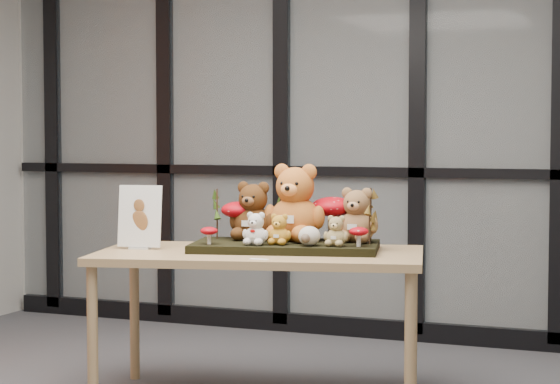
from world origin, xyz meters
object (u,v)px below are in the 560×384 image
at_px(bear_white_bow, 256,227).
at_px(bear_beige_small, 336,229).
at_px(bear_small_yellow, 279,228).
at_px(sign_holder, 140,219).
at_px(mushroom_back_left, 240,218).
at_px(mushroom_front_right, 359,236).
at_px(bear_tan_back, 357,212).
at_px(display_table, 260,265).
at_px(mushroom_back_right, 333,216).
at_px(plush_cream_hedgehog, 309,235).
at_px(mushroom_front_left, 209,235).
at_px(diorama_tray, 285,246).
at_px(bear_pooh_yellow, 295,199).
at_px(bear_brown_medium, 253,208).

distance_m(bear_white_bow, bear_beige_small, 0.38).
xyz_separation_m(bear_small_yellow, sign_holder, (-0.69, -0.11, 0.03)).
height_order(mushroom_back_left, mushroom_front_right, mushroom_back_left).
xyz_separation_m(bear_tan_back, mushroom_back_left, (-0.59, -0.07, -0.04)).
distance_m(display_table, mushroom_back_right, 0.45).
bearing_deg(mushroom_front_right, sign_holder, -171.16).
bearing_deg(mushroom_front_right, plush_cream_hedgehog, -165.40).
bearing_deg(sign_holder, bear_tan_back, 10.25).
bearing_deg(mushroom_back_left, mushroom_front_left, -95.81).
height_order(mushroom_front_left, sign_holder, sign_holder).
height_order(diorama_tray, bear_pooh_yellow, bear_pooh_yellow).
xyz_separation_m(bear_pooh_yellow, sign_holder, (-0.70, -0.29, -0.10)).
bearing_deg(bear_tan_back, bear_beige_small, -113.09).
height_order(mushroom_back_left, sign_holder, sign_holder).
height_order(bear_beige_small, sign_holder, sign_holder).
distance_m(bear_small_yellow, sign_holder, 0.70).
height_order(bear_small_yellow, mushroom_back_right, mushroom_back_right).
height_order(display_table, bear_tan_back, bear_tan_back).
bearing_deg(mushroom_back_left, bear_small_yellow, -32.13).
relative_size(diorama_tray, mushroom_front_right, 8.77).
bearing_deg(sign_holder, bear_small_yellow, -0.38).
relative_size(bear_tan_back, mushroom_back_left, 1.41).
bearing_deg(bear_pooh_yellow, bear_white_bow, -127.61).
bearing_deg(bear_tan_back, sign_holder, -173.94).
relative_size(bear_white_bow, mushroom_back_right, 0.73).
distance_m(display_table, plush_cream_hedgehog, 0.30).
distance_m(bear_pooh_yellow, bear_beige_small, 0.33).
bearing_deg(plush_cream_hedgehog, bear_small_yellow, 166.89).
bearing_deg(bear_brown_medium, bear_small_yellow, -51.42).
relative_size(display_table, mushroom_back_left, 8.18).
distance_m(bear_white_bow, mushroom_front_left, 0.23).
xyz_separation_m(bear_brown_medium, bear_white_bow, (0.10, -0.21, -0.07)).
bearing_deg(mushroom_front_right, mushroom_front_left, -166.15).
relative_size(bear_white_bow, sign_holder, 0.55).
bearing_deg(mushroom_back_right, display_table, -135.48).
bearing_deg(mushroom_back_left, bear_brown_medium, -14.47).
relative_size(diorama_tray, bear_pooh_yellow, 2.14).
bearing_deg(plush_cream_hedgehog, bear_white_bow, 178.82).
bearing_deg(mushroom_back_right, mushroom_front_left, -140.76).
height_order(bear_beige_small, mushroom_back_left, mushroom_back_left).
height_order(bear_white_bow, sign_holder, sign_holder).
bearing_deg(sign_holder, bear_white_bow, -3.97).
bearing_deg(bear_beige_small, bear_pooh_yellow, 136.91).
bearing_deg(bear_pooh_yellow, mushroom_front_right, -32.74).
bearing_deg(plush_cream_hedgehog, bear_tan_back, 44.12).
relative_size(bear_brown_medium, mushroom_front_left, 3.47).
xyz_separation_m(mushroom_front_left, sign_holder, (-0.38, 0.00, 0.06)).
relative_size(plush_cream_hedgehog, mushroom_front_right, 1.01).
bearing_deg(display_table, sign_holder, 178.28).
distance_m(bear_pooh_yellow, mushroom_front_left, 0.47).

